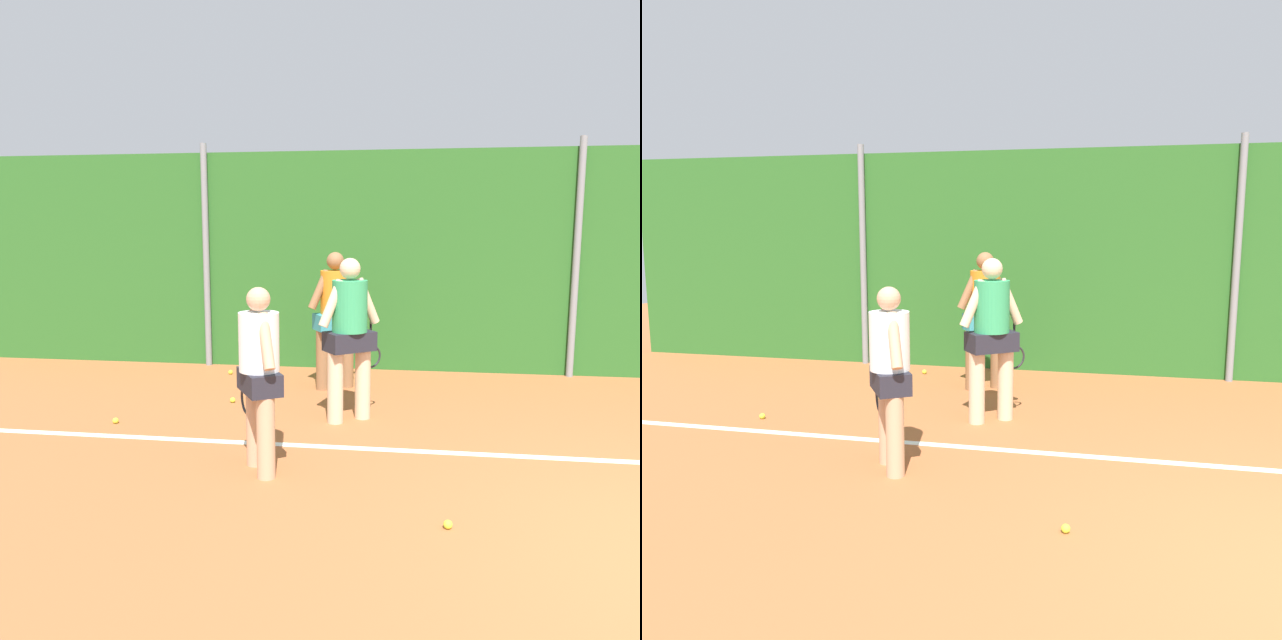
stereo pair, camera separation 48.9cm
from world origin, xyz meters
The scene contains 12 objects.
hedge_fence_backdrop centered at (0.00, 5.67, 1.66)m, with size 19.19×0.25×3.32m, color #286023.
fence_post_left centered at (-5.54, 5.49, 1.73)m, with size 0.10×0.10×3.46m, color gray.
fence_post_center centered at (0.00, 5.49, 1.73)m, with size 0.10×0.10×3.46m, color gray.
player_foreground_near centered at (-3.70, 1.39, 0.94)m, with size 0.52×0.66×1.67m.
player_midcourt centered at (-3.04, 2.97, 1.04)m, with size 0.68×0.60×1.85m.
player_backcourt_far centered at (-3.37, 4.35, 1.05)m, with size 0.70×0.55×1.86m.
tennis_ball_1 centered at (-5.01, 4.91, 0.03)m, with size 0.07×0.07×0.07m, color #CCDB33.
tennis_ball_2 centered at (-2.09, 0.53, 0.03)m, with size 0.07×0.07×0.07m, color #CCDB33.
tennis_ball_3 centered at (-4.56, 3.46, 0.03)m, with size 0.07×0.07×0.07m, color #CCDB33.
tennis_ball_8 centered at (-5.63, 2.47, 0.03)m, with size 0.07×0.07×0.07m, color #CCDB33.
tennis_ball_9 centered at (-4.40, 4.98, 0.03)m, with size 0.07×0.07×0.07m, color #CCDB33.
tennis_ball_11 centered at (-4.70, 4.66, 0.03)m, with size 0.07×0.07×0.07m, color #CCDB33.
Camera 1 is at (-2.43, -3.73, 2.17)m, focal length 34.17 mm.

